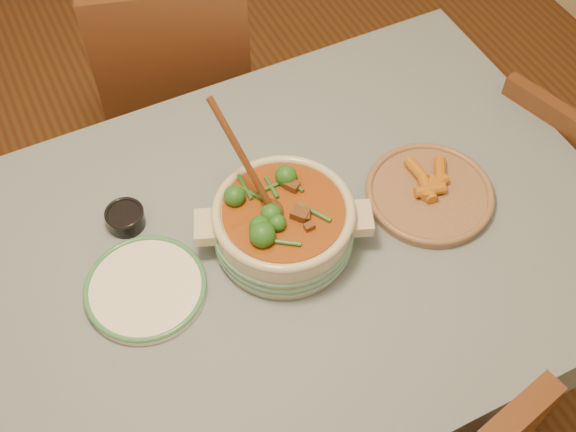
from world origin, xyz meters
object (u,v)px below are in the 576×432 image
object	(u,v)px
condiment_bowl	(125,217)
chair_far	(177,80)
stew_casserole	(283,222)
dining_table	(260,272)
fried_plate	(430,192)
white_plate	(146,288)
chair_right	(553,180)

from	to	relation	value
condiment_bowl	chair_far	bearing A→B (deg)	61.91
stew_casserole	condiment_bowl	xyz separation A→B (m)	(-0.30, 0.21, -0.05)
dining_table	fried_plate	bearing A→B (deg)	-5.29
white_plate	condiment_bowl	xyz separation A→B (m)	(0.02, 0.19, 0.01)
dining_table	fried_plate	distance (m)	0.44
white_plate	chair_far	bearing A→B (deg)	66.50
white_plate	chair_far	world-z (taller)	chair_far
stew_casserole	white_plate	world-z (taller)	stew_casserole
stew_casserole	chair_far	bearing A→B (deg)	87.96
stew_casserole	white_plate	distance (m)	0.33
white_plate	chair_right	bearing A→B (deg)	0.35
condiment_bowl	stew_casserole	bearing A→B (deg)	-34.10
stew_casserole	fried_plate	bearing A→B (deg)	-5.77
fried_plate	chair_right	xyz separation A→B (m)	(0.53, 0.06, -0.32)
condiment_bowl	chair_right	bearing A→B (deg)	-8.61
condiment_bowl	fried_plate	world-z (taller)	fried_plate
stew_casserole	white_plate	bearing A→B (deg)	177.07
condiment_bowl	chair_far	distance (m)	0.75
white_plate	condiment_bowl	distance (m)	0.19
dining_table	white_plate	size ratio (longest dim) A/B	4.88
chair_far	chair_right	bearing A→B (deg)	153.66
fried_plate	chair_right	world-z (taller)	chair_right
white_plate	fried_plate	size ratio (longest dim) A/B	0.92
white_plate	chair_far	distance (m)	0.92
dining_table	stew_casserole	distance (m)	0.18
stew_casserole	chair_right	bearing A→B (deg)	1.53
stew_casserole	fried_plate	distance (m)	0.37
dining_table	white_plate	distance (m)	0.28
dining_table	chair_far	bearing A→B (deg)	83.83
chair_right	condiment_bowl	bearing A→B (deg)	64.93
white_plate	fried_plate	xyz separation A→B (m)	(0.69, -0.05, 0.01)
condiment_bowl	dining_table	bearing A→B (deg)	-39.81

